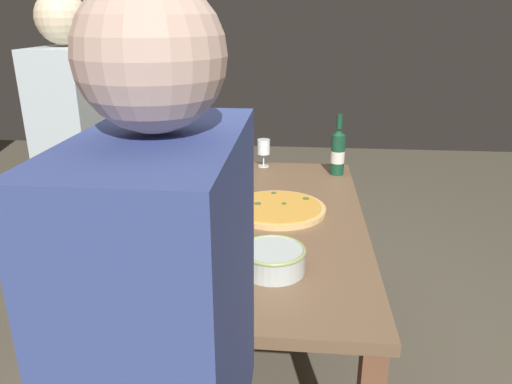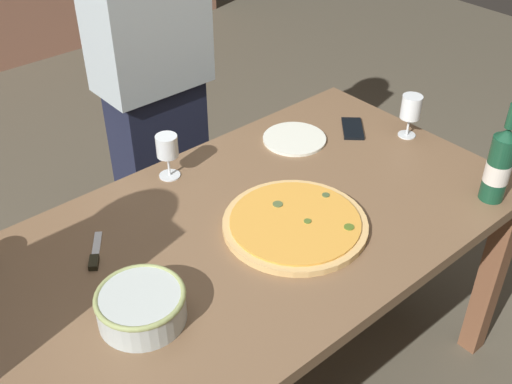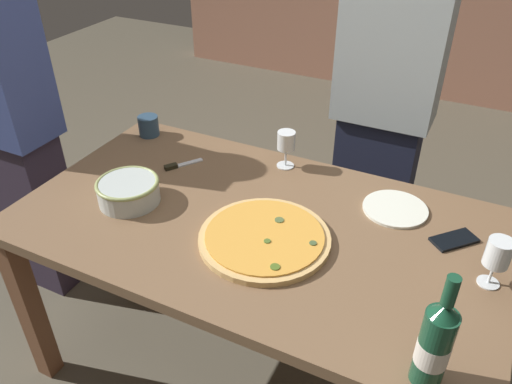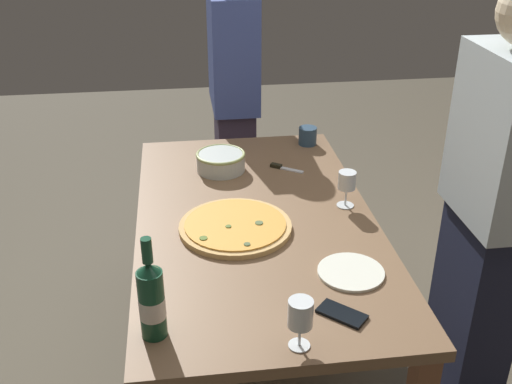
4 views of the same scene
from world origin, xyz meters
name	(u,v)px [view 1 (image 1 of 4)]	position (x,y,z in m)	size (l,w,h in m)	color
ground_plane	(256,363)	(0.00, 0.00, 0.00)	(8.00, 8.00, 0.00)	brown
dining_table	(256,237)	(0.00, 0.00, 0.66)	(1.60, 0.90, 0.75)	brown
pizza	(278,208)	(0.07, -0.09, 0.76)	(0.42, 0.42, 0.03)	#DFB36D
serving_bowl	(273,258)	(-0.44, -0.10, 0.80)	(0.22, 0.22, 0.08)	silver
wine_bottle	(338,152)	(0.62, -0.37, 0.87)	(0.07, 0.07, 0.32)	#16452D
wine_glass_near_pizza	(264,148)	(0.72, 0.02, 0.86)	(0.07, 0.07, 0.15)	white
wine_glass_by_bottle	(167,196)	(-0.05, 0.36, 0.85)	(0.07, 0.07, 0.15)	white
cup_amber	(117,291)	(-0.68, 0.34, 0.79)	(0.09, 0.09, 0.09)	#2D4860
side_plate	(212,183)	(0.40, 0.26, 0.76)	(0.22, 0.22, 0.01)	white
cell_phone	(234,171)	(0.61, 0.18, 0.76)	(0.07, 0.14, 0.01)	black
pizza_knife	(194,262)	(-0.42, 0.17, 0.76)	(0.11, 0.14, 0.02)	silver
person_guest_left	(82,177)	(0.20, 0.83, 0.83)	(0.41, 0.24, 1.64)	#1C2036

